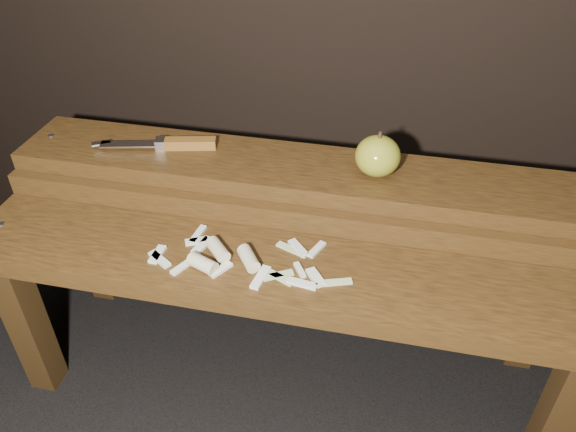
% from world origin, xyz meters
% --- Properties ---
extents(ground, '(60.00, 60.00, 0.00)m').
position_xyz_m(ground, '(0.00, 0.00, 0.00)').
color(ground, black).
extents(bench_front_tier, '(1.20, 0.20, 0.42)m').
position_xyz_m(bench_front_tier, '(0.00, -0.06, 0.35)').
color(bench_front_tier, black).
rests_on(bench_front_tier, ground).
extents(bench_rear_tier, '(1.20, 0.21, 0.50)m').
position_xyz_m(bench_rear_tier, '(0.00, 0.17, 0.41)').
color(bench_rear_tier, black).
rests_on(bench_rear_tier, ground).
extents(apple, '(0.09, 0.09, 0.09)m').
position_xyz_m(apple, '(0.16, 0.17, 0.54)').
color(apple, olive).
rests_on(apple, bench_rear_tier).
extents(knife, '(0.26, 0.08, 0.02)m').
position_xyz_m(knife, '(-0.27, 0.18, 0.51)').
color(knife, brown).
rests_on(knife, bench_rear_tier).
extents(apple_scraps, '(0.38, 0.15, 0.03)m').
position_xyz_m(apple_scraps, '(-0.08, -0.06, 0.43)').
color(apple_scraps, beige).
rests_on(apple_scraps, bench_front_tier).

